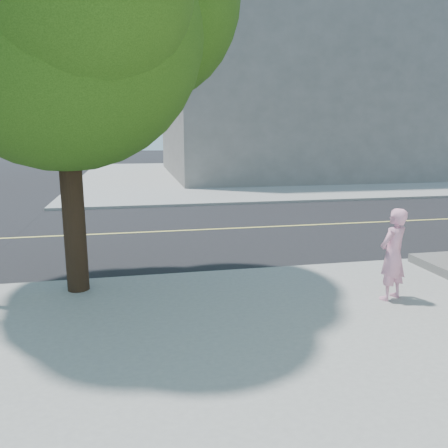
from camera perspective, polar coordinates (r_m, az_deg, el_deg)
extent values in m
plane|color=black|center=(9.50, -26.00, -7.62)|extent=(140.00, 140.00, 0.00)
cube|color=black|center=(13.74, -21.49, -1.51)|extent=(140.00, 9.00, 0.01)
cube|color=gray|center=(32.29, 8.57, 6.42)|extent=(29.00, 25.00, 0.12)
cube|color=slate|center=(33.07, 9.51, 18.78)|extent=(18.00, 16.00, 14.00)
imported|color=pink|center=(8.06, 21.01, -3.70)|extent=(0.69, 0.59, 1.60)
cylinder|color=black|center=(8.22, -19.14, 4.93)|extent=(0.39, 0.39, 3.91)
sphere|color=#2D5713|center=(8.35, -20.43, 22.97)|extent=(4.78, 4.78, 4.78)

